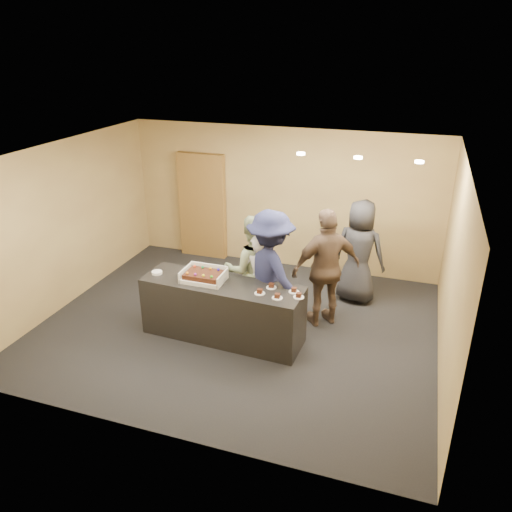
% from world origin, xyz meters
% --- Properties ---
extents(room, '(6.04, 6.00, 2.70)m').
position_xyz_m(room, '(0.00, 0.00, 1.35)').
color(room, black).
rests_on(room, ground).
extents(serving_counter, '(2.43, 0.82, 0.90)m').
position_xyz_m(serving_counter, '(-0.10, -0.37, 0.45)').
color(serving_counter, black).
rests_on(serving_counter, floor).
extents(storage_cabinet, '(0.97, 0.15, 2.13)m').
position_xyz_m(storage_cabinet, '(-1.65, 2.41, 1.07)').
color(storage_cabinet, brown).
rests_on(storage_cabinet, floor).
extents(cake_box, '(0.62, 0.43, 0.18)m').
position_xyz_m(cake_box, '(-0.38, -0.35, 0.94)').
color(cake_box, white).
rests_on(cake_box, serving_counter).
extents(sheet_cake, '(0.52, 0.36, 0.11)m').
position_xyz_m(sheet_cake, '(-0.38, -0.37, 1.00)').
color(sheet_cake, '#35160C').
rests_on(sheet_cake, cake_box).
extents(plate_stack, '(0.16, 0.16, 0.04)m').
position_xyz_m(plate_stack, '(-1.15, -0.38, 0.92)').
color(plate_stack, white).
rests_on(plate_stack, serving_counter).
extents(slice_a, '(0.15, 0.15, 0.07)m').
position_xyz_m(slice_a, '(0.52, -0.50, 0.92)').
color(slice_a, white).
rests_on(slice_a, serving_counter).
extents(slice_b, '(0.15, 0.15, 0.07)m').
position_xyz_m(slice_b, '(0.63, -0.27, 0.92)').
color(slice_b, white).
rests_on(slice_b, serving_counter).
extents(slice_c, '(0.15, 0.15, 0.07)m').
position_xyz_m(slice_c, '(0.79, -0.55, 0.92)').
color(slice_c, white).
rests_on(slice_c, serving_counter).
extents(slice_d, '(0.15, 0.15, 0.07)m').
position_xyz_m(slice_d, '(0.96, -0.30, 0.92)').
color(slice_d, white).
rests_on(slice_d, serving_counter).
extents(slice_e, '(0.15, 0.15, 0.07)m').
position_xyz_m(slice_e, '(1.06, -0.43, 0.92)').
color(slice_e, white).
rests_on(slice_e, serving_counter).
extents(person_server_grey, '(0.65, 0.51, 1.56)m').
position_xyz_m(person_server_grey, '(0.33, 0.08, 0.78)').
color(person_server_grey, '#A4A4A9').
rests_on(person_server_grey, floor).
extents(person_sage_man, '(1.06, 0.96, 1.77)m').
position_xyz_m(person_sage_man, '(0.16, 0.24, 0.88)').
color(person_sage_man, gray).
rests_on(person_sage_man, floor).
extents(person_navy_man, '(1.43, 1.27, 1.92)m').
position_xyz_m(person_navy_man, '(0.50, 0.08, 0.96)').
color(person_navy_man, '#1C1F42').
rests_on(person_navy_man, floor).
extents(person_brown_extra, '(1.16, 1.03, 1.89)m').
position_xyz_m(person_brown_extra, '(1.26, 0.53, 0.94)').
color(person_brown_extra, brown).
rests_on(person_brown_extra, floor).
extents(person_dark_suit, '(0.96, 0.72, 1.78)m').
position_xyz_m(person_dark_suit, '(1.63, 1.47, 0.89)').
color(person_dark_suit, '#27272C').
rests_on(person_dark_suit, floor).
extents(ceiling_spotlights, '(1.72, 0.12, 0.03)m').
position_xyz_m(ceiling_spotlights, '(1.60, 0.50, 2.67)').
color(ceiling_spotlights, '#FFEAC6').
rests_on(ceiling_spotlights, ceiling).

